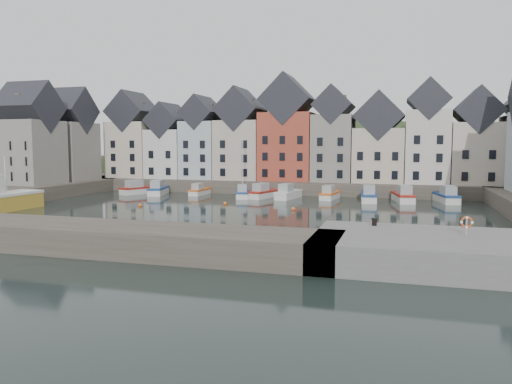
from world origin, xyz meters
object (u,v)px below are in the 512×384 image
at_px(boat_a, 138,189).
at_px(mooring_bollard, 374,221).
at_px(boat_d, 243,193).
at_px(life_ring_post, 467,223).

distance_m(boat_a, mooring_bollard, 52.07).
height_order(boat_d, life_ring_post, boat_d).
relative_size(boat_a, boat_d, 0.60).
height_order(boat_a, mooring_bollard, mooring_bollard).
bearing_deg(boat_d, life_ring_post, -68.17).
bearing_deg(life_ring_post, boat_d, 127.49).
bearing_deg(life_ring_post, boat_a, 141.32).
height_order(boat_d, mooring_bollard, boat_d).
bearing_deg(boat_d, boat_a, 162.00).
relative_size(boat_d, mooring_bollard, 20.35).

